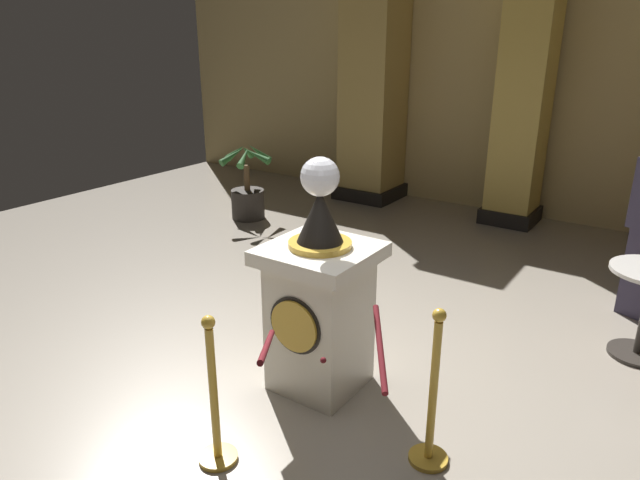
% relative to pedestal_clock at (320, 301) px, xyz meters
% --- Properties ---
extents(ground_plane, '(12.52, 12.52, 0.00)m').
position_rel_pedestal_clock_xyz_m(ground_plane, '(-0.04, -0.14, -0.67)').
color(ground_plane, '#9E9384').
extents(back_wall, '(12.52, 0.16, 3.55)m').
position_rel_pedestal_clock_xyz_m(back_wall, '(-0.04, 5.18, 1.10)').
color(back_wall, tan).
rests_on(back_wall, ground_plane).
extents(pedestal_clock, '(0.73, 0.73, 1.70)m').
position_rel_pedestal_clock_xyz_m(pedestal_clock, '(0.00, 0.00, 0.00)').
color(pedestal_clock, silver).
rests_on(pedestal_clock, ground_plane).
extents(stanchion_near, '(0.24, 0.24, 0.98)m').
position_rel_pedestal_clock_xyz_m(stanchion_near, '(-0.05, -1.02, -0.34)').
color(stanchion_near, gold).
rests_on(stanchion_near, ground_plane).
extents(stanchion_far, '(0.24, 0.24, 1.03)m').
position_rel_pedestal_clock_xyz_m(stanchion_far, '(1.01, -0.30, -0.32)').
color(stanchion_far, gold).
rests_on(stanchion_far, ground_plane).
extents(velvet_rope, '(0.92, 0.92, 0.22)m').
position_rel_pedestal_clock_xyz_m(velvet_rope, '(0.48, -0.66, 0.11)').
color(velvet_rope, '#591419').
extents(column_left, '(0.94, 0.94, 3.40)m').
position_rel_pedestal_clock_xyz_m(column_left, '(-2.25, 4.68, 1.01)').
color(column_left, black).
rests_on(column_left, ground_plane).
extents(column_centre_rear, '(0.72, 0.72, 3.40)m').
position_rel_pedestal_clock_xyz_m(column_centre_rear, '(-0.04, 4.68, 1.01)').
color(column_centre_rear, black).
rests_on(column_centre_rear, ground_plane).
extents(potted_palm_left, '(0.80, 0.74, 1.08)m').
position_rel_pedestal_clock_xyz_m(potted_palm_left, '(-3.12, 2.76, -0.31)').
color(potted_palm_left, '#2D2823').
rests_on(potted_palm_left, ground_plane).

